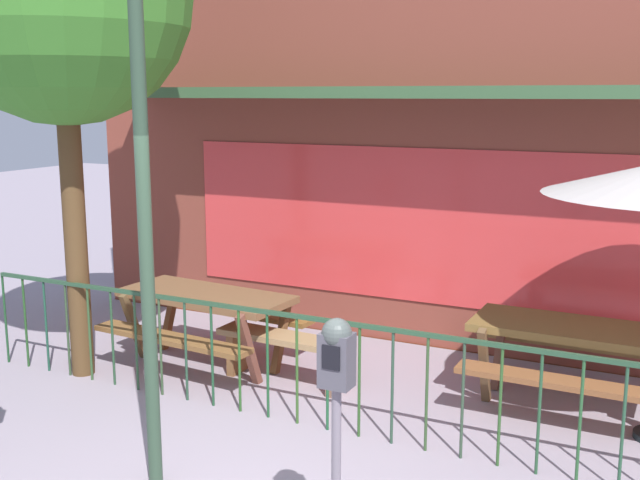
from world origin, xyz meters
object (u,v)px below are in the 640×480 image
picnic_table_left (206,308)px  picnic_table_right (577,344)px  street_lamp (141,134)px  patio_bench (285,348)px  parking_meter_near (337,379)px

picnic_table_left → picnic_table_right: bearing=7.9°
picnic_table_left → picnic_table_right: 3.61m
picnic_table_right → street_lamp: 4.14m
patio_bench → street_lamp: 3.04m
picnic_table_right → patio_bench: size_ratio=1.28×
picnic_table_right → picnic_table_left: bearing=-172.1°
patio_bench → parking_meter_near: 3.17m
street_lamp → picnic_table_right: bearing=47.3°
parking_meter_near → picnic_table_left: bearing=136.1°
picnic_table_right → parking_meter_near: bearing=-106.2°
picnic_table_right → patio_bench: picnic_table_right is taller
patio_bench → picnic_table_left: bearing=176.0°
street_lamp → patio_bench: bearing=93.3°
picnic_table_left → parking_meter_near: parking_meter_near is taller
picnic_table_left → parking_meter_near: 3.77m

